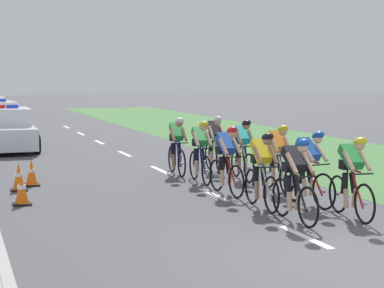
# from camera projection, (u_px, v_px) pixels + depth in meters

# --- Properties ---
(ground_plane) EXTENTS (160.00, 160.00, 0.00)m
(ground_plane) POSITION_uv_depth(u_px,v_px,m) (365.00, 264.00, 9.10)
(ground_plane) COLOR #4C4C51
(grass_verge) EXTENTS (7.00, 60.00, 0.01)m
(grass_verge) POSITION_uv_depth(u_px,v_px,m) (287.00, 146.00, 24.32)
(grass_verge) COLOR #4C7F42
(grass_verge) RESTS_ON ground
(lane_markings_centre) EXTENTS (0.14, 29.60, 0.01)m
(lane_markings_centre) POSITION_uv_depth(u_px,v_px,m) (141.00, 161.00, 19.98)
(lane_markings_centre) COLOR white
(lane_markings_centre) RESTS_ON ground
(cyclist_lead) EXTENTS (0.42, 1.72, 1.56)m
(cyclist_lead) POSITION_uv_depth(u_px,v_px,m) (295.00, 179.00, 11.63)
(cyclist_lead) COLOR black
(cyclist_lead) RESTS_ON ground
(cyclist_second) EXTENTS (0.44, 1.72, 1.56)m
(cyclist_second) POSITION_uv_depth(u_px,v_px,m) (352.00, 176.00, 11.94)
(cyclist_second) COLOR black
(cyclist_second) RESTS_ON ground
(cyclist_third) EXTENTS (0.43, 1.72, 1.56)m
(cyclist_third) POSITION_uv_depth(u_px,v_px,m) (262.00, 169.00, 12.79)
(cyclist_third) COLOR black
(cyclist_third) RESTS_ON ground
(cyclist_fourth) EXTENTS (0.45, 1.72, 1.56)m
(cyclist_fourth) POSITION_uv_depth(u_px,v_px,m) (309.00, 167.00, 13.11)
(cyclist_fourth) COLOR black
(cyclist_fourth) RESTS_ON ground
(cyclist_fifth) EXTENTS (0.43, 1.72, 1.56)m
(cyclist_fifth) POSITION_uv_depth(u_px,v_px,m) (227.00, 159.00, 14.31)
(cyclist_fifth) COLOR black
(cyclist_fifth) RESTS_ON ground
(cyclist_sixth) EXTENTS (0.43, 1.72, 1.56)m
(cyclist_sixth) POSITION_uv_depth(u_px,v_px,m) (278.00, 157.00, 14.69)
(cyclist_sixth) COLOR black
(cyclist_sixth) RESTS_ON ground
(cyclist_seventh) EXTENTS (0.43, 1.72, 1.56)m
(cyclist_seventh) POSITION_uv_depth(u_px,v_px,m) (200.00, 151.00, 15.90)
(cyclist_seventh) COLOR black
(cyclist_seventh) RESTS_ON ground
(cyclist_eighth) EXTENTS (0.45, 1.72, 1.56)m
(cyclist_eighth) POSITION_uv_depth(u_px,v_px,m) (243.00, 149.00, 16.36)
(cyclist_eighth) COLOR black
(cyclist_eighth) RESTS_ON ground
(cyclist_ninth) EXTENTS (0.44, 1.72, 1.56)m
(cyclist_ninth) POSITION_uv_depth(u_px,v_px,m) (177.00, 145.00, 17.19)
(cyclist_ninth) COLOR black
(cyclist_ninth) RESTS_ON ground
(cyclist_tenth) EXTENTS (0.44, 1.72, 1.56)m
(cyclist_tenth) POSITION_uv_depth(u_px,v_px,m) (215.00, 143.00, 17.82)
(cyclist_tenth) COLOR black
(cyclist_tenth) RESTS_ON ground
(police_car_nearest) EXTENTS (2.03, 4.42, 1.59)m
(police_car_nearest) POSITION_uv_depth(u_px,v_px,m) (6.00, 131.00, 22.81)
(police_car_nearest) COLOR silver
(police_car_nearest) RESTS_ON ground
(traffic_cone_near) EXTENTS (0.36, 0.36, 0.64)m
(traffic_cone_near) POSITION_uv_depth(u_px,v_px,m) (22.00, 190.00, 13.22)
(traffic_cone_near) COLOR black
(traffic_cone_near) RESTS_ON ground
(traffic_cone_mid) EXTENTS (0.36, 0.36, 0.64)m
(traffic_cone_mid) POSITION_uv_depth(u_px,v_px,m) (31.00, 173.00, 15.50)
(traffic_cone_mid) COLOR black
(traffic_cone_mid) RESTS_ON ground
(traffic_cone_far) EXTENTS (0.36, 0.36, 0.64)m
(traffic_cone_far) POSITION_uv_depth(u_px,v_px,m) (19.00, 177.00, 14.85)
(traffic_cone_far) COLOR black
(traffic_cone_far) RESTS_ON ground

